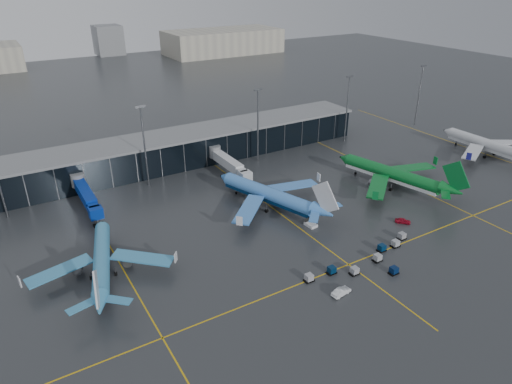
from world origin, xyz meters
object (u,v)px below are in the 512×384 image
airliner_klm_near (268,186)px  baggage_carts (369,259)px  airliner_ba (488,138)px  mobile_airstair (311,223)px  service_van_red (403,221)px  airliner_arkefly (100,251)px  airliner_aer_lingus (392,166)px  service_van_white (341,292)px

airliner_klm_near → baggage_carts: size_ratio=1.28×
airliner_ba → mobile_airstair: 86.21m
airliner_ba → service_van_red: bearing=-162.5°
airliner_klm_near → service_van_red: 37.62m
airliner_arkefly → baggage_carts: bearing=-12.1°
airliner_aer_lingus → baggage_carts: airliner_aer_lingus is taller
baggage_carts → service_van_white: (-13.44, -5.81, 0.01)m
airliner_klm_near → airliner_ba: bearing=-22.4°
airliner_arkefly → baggage_carts: (53.85, -27.52, -5.00)m
baggage_carts → service_van_white: baggage_carts is taller
airliner_klm_near → baggage_carts: (5.57, -35.32, -5.67)m
airliner_arkefly → service_van_red: 76.72m
airliner_arkefly → mobile_airstair: (52.18, -7.45, -4.99)m
baggage_carts → mobile_airstair: size_ratio=9.46×
airliner_aer_lingus → service_van_white: size_ratio=9.22×
service_van_red → service_van_white: 36.75m
airliner_ba → baggage_carts: bearing=-161.1°
airliner_arkefly → airliner_klm_near: bearing=24.1°
airliner_aer_lingus → airliner_arkefly: bearing=166.0°
airliner_klm_near → service_van_white: 42.26m
airliner_klm_near → airliner_aer_lingus: 40.95m
baggage_carts → mobile_airstair: mobile_airstair is taller
airliner_arkefly → airliner_klm_near: 48.91m
airliner_arkefly → mobile_airstair: 52.94m
airliner_klm_near → airliner_ba: (89.51, -6.82, -0.05)m
airliner_klm_near → airliner_ba: 89.77m
airliner_aer_lingus → service_van_red: 24.15m
mobile_airstair → airliner_aer_lingus: bearing=7.1°
airliner_aer_lingus → mobile_airstair: airliner_aer_lingus is taller
mobile_airstair → service_van_white: mobile_airstair is taller
service_van_white → airliner_klm_near: bearing=-19.3°
airliner_aer_lingus → baggage_carts: bearing=-155.6°
airliner_ba → mobile_airstair: size_ratio=12.06×
baggage_carts → airliner_arkefly: bearing=152.9°
baggage_carts → service_van_white: 14.64m
service_van_red → service_van_white: (-33.78, -14.46, 0.08)m
service_van_red → airliner_ba: bearing=-25.7°
airliner_arkefly → mobile_airstair: size_ratio=10.88×
airliner_aer_lingus → service_van_white: 58.58m
airliner_arkefly → service_van_red: size_ratio=9.30×
airliner_aer_lingus → mobile_airstair: 37.41m
airliner_klm_near → service_van_red: (25.91, -26.67, -5.75)m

